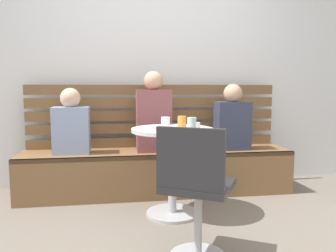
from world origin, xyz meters
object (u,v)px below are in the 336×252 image
(cafe_table, at_px, (172,155))
(cup_espresso_small, at_px, (197,126))
(person_child_middle, at_px, (232,121))
(cup_ceramic_white, at_px, (166,121))
(person_adult, at_px, (154,115))
(cup_water_clear, at_px, (192,125))
(booth_bench, at_px, (158,172))
(white_chair, at_px, (196,189))
(plate_small, at_px, (146,127))
(person_child_left, at_px, (71,125))
(cup_tumbler_orange, at_px, (182,122))

(cafe_table, distance_m, cup_espresso_small, 0.32)
(person_child_middle, height_order, cup_ceramic_white, person_child_middle)
(person_adult, height_order, cup_ceramic_white, person_adult)
(cup_water_clear, distance_m, cup_espresso_small, 0.18)
(cafe_table, relative_size, cup_water_clear, 6.73)
(booth_bench, height_order, cup_water_clear, cup_water_clear)
(white_chair, distance_m, cup_water_clear, 0.65)
(person_adult, height_order, plate_small, person_adult)
(person_child_middle, distance_m, cup_ceramic_white, 0.80)
(plate_small, bearing_deg, cup_water_clear, -41.77)
(white_chair, height_order, person_child_middle, person_child_middle)
(person_adult, relative_size, person_child_middle, 1.18)
(person_child_left, height_order, person_child_middle, person_child_middle)
(person_child_middle, bearing_deg, person_adult, 178.64)
(cafe_table, relative_size, plate_small, 4.35)
(white_chair, relative_size, person_child_left, 1.35)
(white_chair, xyz_separation_m, cup_espresso_small, (0.18, 0.71, 0.30))
(person_child_left, xyz_separation_m, cup_tumbler_orange, (0.97, -0.60, 0.07))
(cup_tumbler_orange, bearing_deg, person_adult, 105.60)
(booth_bench, bearing_deg, person_adult, -157.01)
(booth_bench, height_order, cup_ceramic_white, cup_ceramic_white)
(booth_bench, bearing_deg, cup_ceramic_white, -84.40)
(cup_ceramic_white, xyz_separation_m, plate_small, (-0.20, -0.25, -0.03))
(person_adult, bearing_deg, cup_tumbler_orange, -74.40)
(cup_tumbler_orange, bearing_deg, white_chair, -95.26)
(white_chair, distance_m, plate_small, 0.91)
(person_child_left, distance_m, cup_tumbler_orange, 1.14)
(white_chair, xyz_separation_m, person_child_middle, (0.72, 1.39, 0.27))
(cup_tumbler_orange, distance_m, plate_small, 0.30)
(white_chair, xyz_separation_m, person_child_left, (-0.89, 1.40, 0.25))
(cafe_table, bearing_deg, white_chair, -89.55)
(booth_bench, relative_size, cup_tumbler_orange, 27.00)
(person_child_left, bearing_deg, white_chair, -57.51)
(person_child_middle, bearing_deg, cup_water_clear, -126.49)
(person_child_left, xyz_separation_m, person_child_middle, (1.61, -0.02, 0.02))
(cup_ceramic_white, bearing_deg, person_child_left, 159.93)
(cup_ceramic_white, bearing_deg, booth_bench, 95.60)
(white_chair, xyz_separation_m, cup_water_clear, (0.10, 0.55, 0.33))
(cafe_table, distance_m, cup_ceramic_white, 0.38)
(cup_espresso_small, bearing_deg, person_child_middle, 51.40)
(cup_espresso_small, distance_m, cup_ceramic_white, 0.42)
(booth_bench, xyz_separation_m, person_child_middle, (0.77, -0.04, 0.52))
(cafe_table, distance_m, person_child_middle, 0.95)
(cafe_table, height_order, person_child_middle, person_child_middle)
(booth_bench, distance_m, cup_tumbler_orange, 0.85)
(person_child_left, distance_m, plate_small, 0.88)
(person_child_left, xyz_separation_m, cup_ceramic_white, (0.87, -0.32, 0.06))
(person_child_middle, height_order, plate_small, person_child_middle)
(person_child_left, bearing_deg, cup_water_clear, -40.53)
(white_chair, xyz_separation_m, person_adult, (-0.09, 1.40, 0.33))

